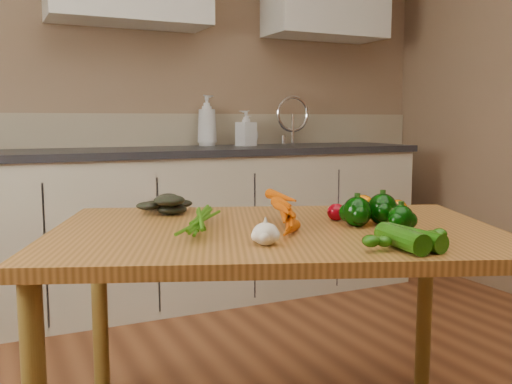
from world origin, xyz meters
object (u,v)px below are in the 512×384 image
object	(u,v)px
pepper_b	(382,209)
tomato_c	(397,209)
zucchini_a	(413,237)
garlic_bulb	(266,234)
pepper_a	(357,212)
soap_bottle_b	(246,128)
soap_bottle_a	(207,121)
tomato_b	(363,205)
table	(276,254)
tomato_a	(336,212)
carrot_bunch	(258,217)
soap_bottle_c	(247,131)
pepper_c	(401,219)
zucchini_b	(402,239)
leafy_greens	(166,200)

from	to	relation	value
pepper_b	tomato_c	size ratio (longest dim) A/B	1.44
zucchini_a	garlic_bulb	bearing A→B (deg)	151.49
pepper_a	tomato_c	world-z (taller)	pepper_a
soap_bottle_b	soap_bottle_a	bearing A→B (deg)	-128.68
soap_bottle_b	tomato_b	xyz separation A→B (m)	(-0.29, -1.64, -0.24)
table	zucchini_a	size ratio (longest dim) A/B	8.01
tomato_a	zucchini_a	distance (m)	0.42
garlic_bulb	tomato_b	distance (m)	0.58
soap_bottle_a	carrot_bunch	bearing A→B (deg)	133.74
pepper_a	tomato_a	bearing A→B (deg)	91.18
carrot_bunch	pepper_b	size ratio (longest dim) A/B	2.63
pepper_a	carrot_bunch	bearing A→B (deg)	159.96
tomato_a	zucchini_a	xyz separation A→B (m)	(-0.04, -0.41, -0.00)
soap_bottle_b	zucchini_a	bearing A→B (deg)	-26.33
soap_bottle_c	tomato_c	size ratio (longest dim) A/B	2.78
pepper_c	zucchini_b	xyz separation A→B (m)	(-0.15, -0.19, -0.01)
soap_bottle_c	tomato_b	size ratio (longest dim) A/B	2.35
pepper_b	tomato_a	xyz separation A→B (m)	(-0.10, 0.11, -0.02)
pepper_c	zucchini_b	world-z (taller)	pepper_c
carrot_bunch	pepper_a	xyz separation A→B (m)	(0.29, -0.11, 0.01)
zucchini_b	soap_bottle_b	bearing A→B (deg)	76.39
tomato_b	zucchini_a	bearing A→B (deg)	-110.56
soap_bottle_b	soap_bottle_c	distance (m)	0.09
carrot_bunch	pepper_b	distance (m)	0.40
table	zucchini_b	xyz separation A→B (m)	(0.16, -0.40, 0.11)
soap_bottle_c	zucchini_b	xyz separation A→B (m)	(-0.55, -2.19, -0.23)
pepper_c	tomato_c	size ratio (longest dim) A/B	1.17
pepper_a	zucchini_b	world-z (taller)	pepper_a
pepper_c	leafy_greens	bearing A→B (deg)	130.75
leafy_greens	pepper_a	world-z (taller)	leafy_greens
table	tomato_b	bearing A→B (deg)	31.77
soap_bottle_b	tomato_c	xyz separation A→B (m)	(-0.21, -1.72, -0.25)
zucchini_a	zucchini_b	distance (m)	0.05
soap_bottle_a	zucchini_a	distance (m)	2.23
zucchini_b	soap_bottle_a	bearing A→B (deg)	82.51
leafy_greens	carrot_bunch	bearing A→B (deg)	-65.46
carrot_bunch	zucchini_a	xyz separation A→B (m)	(0.25, -0.41, -0.01)
pepper_a	tomato_b	distance (m)	0.20
pepper_a	tomato_a	world-z (taller)	pepper_a
soap_bottle_c	zucchini_a	size ratio (longest dim) A/B	0.94
zucchini_a	leafy_greens	bearing A→B (deg)	118.37
leafy_greens	pepper_c	world-z (taller)	leafy_greens
tomato_c	soap_bottle_c	bearing A→B (deg)	82.06
tomato_c	zucchini_a	bearing A→B (deg)	-124.21
pepper_a	tomato_c	size ratio (longest dim) A/B	1.36
garlic_bulb	pepper_b	distance (m)	0.49
soap_bottle_a	garlic_bulb	distance (m)	2.12
soap_bottle_b	tomato_a	distance (m)	1.75
soap_bottle_a	soap_bottle_b	world-z (taller)	soap_bottle_a
tomato_a	tomato_c	world-z (taller)	tomato_c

